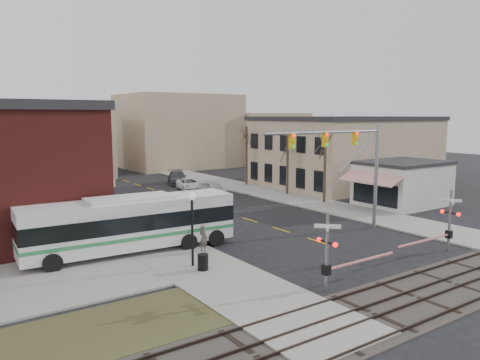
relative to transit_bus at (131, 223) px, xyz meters
name	(u,v)px	position (x,y,z in m)	size (l,w,h in m)	color
ground	(339,248)	(11.61, -6.75, -1.93)	(160.00, 160.00, 0.00)	black
sidewalk_west	(98,212)	(2.11, 13.25, -1.87)	(5.00, 60.00, 0.12)	gray
sidewalk_east	(267,193)	(21.11, 13.25, -1.87)	(5.00, 60.00, 0.12)	gray
ballast_strip	(453,284)	(11.61, -14.75, -1.90)	(160.00, 5.00, 0.06)	#332D28
rail_tracks	(454,282)	(11.61, -14.75, -1.81)	(160.00, 3.91, 0.14)	#2D231E
tan_building	(345,150)	(33.61, 13.25, 2.33)	(20.30, 15.30, 8.50)	tan
awning_shop	(402,183)	(27.58, 0.25, 0.24)	(9.74, 6.20, 4.30)	beige
tree_east_a	(325,168)	(22.11, 5.25, 1.57)	(0.28, 0.28, 6.75)	#382B21
tree_east_b	(287,165)	(22.41, 11.25, 1.34)	(0.28, 0.28, 6.30)	#382B21
tree_east_c	(247,156)	(22.61, 19.25, 1.79)	(0.28, 0.28, 7.20)	#382B21
transit_bus	(131,223)	(0.00, 0.00, 0.00)	(13.45, 3.65, 3.43)	silver
traffic_signal_mast	(350,155)	(15.01, -4.36, 3.86)	(10.96, 0.30, 8.00)	gray
rr_crossing_west	(333,251)	(5.91, -11.68, 0.04)	(5.60, 1.36, 4.00)	gray
rr_crossing_east	(446,222)	(16.49, -11.17, 0.04)	(5.60, 1.36, 4.00)	gray
street_lamp	(192,213)	(1.79, -4.74, 1.25)	(0.44, 0.44, 4.26)	black
trash_bin	(203,262)	(1.90, -5.73, -1.36)	(0.60, 0.60, 0.90)	black
car_a	(213,189)	(15.19, 14.95, -1.15)	(1.84, 4.58, 1.56)	#BBBDC1
car_b	(194,202)	(9.95, 9.75, -1.24)	(1.44, 4.14, 1.36)	#1A1C41
car_c	(189,184)	(15.08, 20.15, -1.25)	(2.24, 4.86, 1.35)	silver
car_d	(177,178)	(16.18, 25.35, -1.12)	(2.25, 5.52, 1.60)	#47484D
pedestrian_near	(203,238)	(3.71, -2.65, -0.95)	(0.62, 0.41, 1.71)	#534942
pedestrian_far	(148,230)	(1.68, 1.19, -0.89)	(0.89, 0.69, 1.82)	#3A365F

